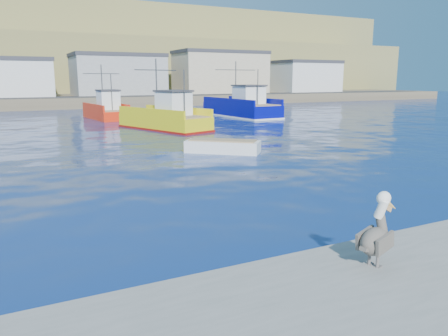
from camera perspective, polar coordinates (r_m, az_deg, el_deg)
name	(u,v)px	position (r m, az deg, el deg)	size (l,w,h in m)	color
ground	(304,221)	(14.46, 10.46, -6.78)	(260.00, 260.00, 0.00)	#06144E
dock_bollards	(404,231)	(12.31, 22.50, -7.60)	(36.20, 0.20, 0.30)	#4C4C4C
far_shore	(37,60)	(120.45, -23.29, 12.85)	(200.00, 81.00, 24.00)	brown
trawler_yellow_b	(166,119)	(39.74, -7.61, 6.40)	(6.37, 10.30, 6.32)	yellow
trawler_blue	(242,108)	(52.92, 2.37, 7.90)	(5.66, 12.09, 6.58)	#03077C
boat_orange	(106,110)	(51.19, -15.11, 7.32)	(4.14, 8.18, 6.03)	red
skiff_mid	(223,148)	(27.01, -0.16, 2.69)	(4.47, 4.17, 0.99)	silver
skiff_far	(237,112)	(56.87, 1.69, 7.33)	(2.20, 3.73, 0.77)	silver
pelican	(377,235)	(10.11, 19.35, -8.22)	(1.32, 0.74, 1.64)	#595451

